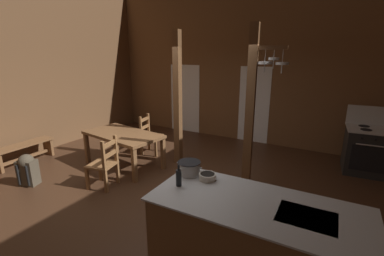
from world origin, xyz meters
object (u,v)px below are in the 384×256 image
(ladderback_chair_near_window, at_px, (104,164))
(bench_along_left_wall, at_px, (24,150))
(ladderback_chair_by_post, at_px, (150,135))
(stove_range, at_px, (376,151))
(backpack, at_px, (28,169))
(mixing_bowl_on_counter, at_px, (207,176))
(stockpot_on_counter, at_px, (189,168))
(kitchen_island, at_px, (253,242))
(dining_table, at_px, (123,137))
(bottle_tall_on_counter, at_px, (179,177))

(ladderback_chair_near_window, bearing_deg, bench_along_left_wall, -177.78)
(ladderback_chair_by_post, bearing_deg, stove_range, 16.12)
(ladderback_chair_by_post, xyz_separation_m, bench_along_left_wall, (-2.06, -1.88, -0.15))
(bench_along_left_wall, distance_m, backpack, 1.25)
(bench_along_left_wall, xyz_separation_m, mixing_bowl_on_counter, (4.73, -0.36, 0.65))
(stove_range, relative_size, stockpot_on_counter, 3.70)
(kitchen_island, height_order, bench_along_left_wall, kitchen_island)
(stove_range, xyz_separation_m, mixing_bowl_on_counter, (-2.00, -3.59, 0.47))
(ladderback_chair_by_post, distance_m, bench_along_left_wall, 2.79)
(dining_table, bearing_deg, bottle_tall_on_counter, -33.73)
(stockpot_on_counter, relative_size, bottle_tall_on_counter, 1.38)
(stove_range, height_order, mixing_bowl_on_counter, stove_range)
(dining_table, bearing_deg, stove_range, 25.64)
(kitchen_island, bearing_deg, bench_along_left_wall, 173.73)
(bench_along_left_wall, distance_m, stockpot_on_counter, 4.53)
(stockpot_on_counter, bearing_deg, mixing_bowl_on_counter, -5.60)
(stove_range, bearing_deg, bench_along_left_wall, -154.38)
(ladderback_chair_by_post, bearing_deg, stockpot_on_counter, -42.61)
(kitchen_island, relative_size, ladderback_chair_near_window, 2.29)
(kitchen_island, distance_m, dining_table, 3.70)
(stockpot_on_counter, bearing_deg, stove_range, 57.51)
(bench_along_left_wall, bearing_deg, stockpot_on_counter, -4.26)
(kitchen_island, distance_m, ladderback_chair_by_post, 4.15)
(backpack, xyz_separation_m, bottle_tall_on_counter, (3.40, -0.11, 0.70))
(mixing_bowl_on_counter, bearing_deg, backpack, -176.89)
(stove_range, height_order, stockpot_on_counter, stove_range)
(stove_range, distance_m, backpack, 6.77)
(dining_table, bearing_deg, bench_along_left_wall, -154.43)
(stockpot_on_counter, bearing_deg, ladderback_chair_by_post, 137.39)
(ladderback_chair_by_post, bearing_deg, kitchen_island, -36.54)
(ladderback_chair_near_window, height_order, stockpot_on_counter, stockpot_on_counter)
(backpack, bearing_deg, bottle_tall_on_counter, -1.81)
(ladderback_chair_by_post, height_order, backpack, ladderback_chair_by_post)
(bottle_tall_on_counter, bearing_deg, dining_table, 146.27)
(bench_along_left_wall, bearing_deg, dining_table, 25.57)
(dining_table, height_order, backpack, dining_table)
(ladderback_chair_near_window, distance_m, bench_along_left_wall, 2.44)
(dining_table, distance_m, bench_along_left_wall, 2.31)
(backpack, bearing_deg, bench_along_left_wall, 153.75)
(mixing_bowl_on_counter, height_order, bottle_tall_on_counter, bottle_tall_on_counter)
(ladderback_chair_by_post, distance_m, stockpot_on_counter, 3.31)
(stove_range, distance_m, bottle_tall_on_counter, 4.51)
(stove_range, relative_size, mixing_bowl_on_counter, 6.43)
(stove_range, height_order, dining_table, stove_range)
(dining_table, height_order, bench_along_left_wall, dining_table)
(backpack, bearing_deg, stockpot_on_counter, 3.81)
(dining_table, xyz_separation_m, backpack, (-0.93, -1.54, -0.34))
(bench_along_left_wall, bearing_deg, ladderback_chair_near_window, 2.22)
(bench_along_left_wall, bearing_deg, backpack, -26.25)
(dining_table, relative_size, ladderback_chair_near_window, 1.90)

